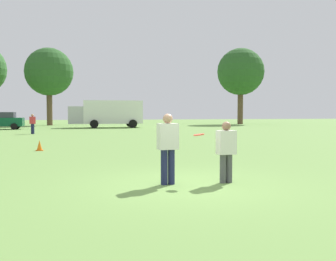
{
  "coord_description": "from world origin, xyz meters",
  "views": [
    {
      "loc": [
        -2.6,
        -8.59,
        1.73
      ],
      "look_at": [
        0.26,
        2.73,
        1.18
      ],
      "focal_mm": 40.31,
      "sensor_mm": 36.0,
      "label": 1
    }
  ],
  "objects_px": {
    "player_thrower": "(168,145)",
    "bystander_sideline_watcher": "(33,123)",
    "player_defender": "(226,149)",
    "box_truck": "(107,113)",
    "frisbee": "(199,135)",
    "parked_car_center": "(3,121)",
    "traffic_cone": "(40,146)"
  },
  "relations": [
    {
      "from": "parked_car_center",
      "to": "box_truck",
      "type": "distance_m",
      "value": 11.34
    },
    {
      "from": "player_defender",
      "to": "box_truck",
      "type": "xyz_separation_m",
      "value": [
        0.3,
        36.18,
        0.9
      ]
    },
    {
      "from": "box_truck",
      "to": "bystander_sideline_watcher",
      "type": "distance_m",
      "value": 14.08
    },
    {
      "from": "player_thrower",
      "to": "bystander_sideline_watcher",
      "type": "xyz_separation_m",
      "value": [
        -5.42,
        23.96,
        -0.03
      ]
    },
    {
      "from": "traffic_cone",
      "to": "parked_car_center",
      "type": "relative_size",
      "value": 0.11
    },
    {
      "from": "player_defender",
      "to": "bystander_sideline_watcher",
      "type": "relative_size",
      "value": 0.92
    },
    {
      "from": "player_defender",
      "to": "box_truck",
      "type": "distance_m",
      "value": 36.19
    },
    {
      "from": "player_thrower",
      "to": "frisbee",
      "type": "xyz_separation_m",
      "value": [
        0.79,
        -0.01,
        0.23
      ]
    },
    {
      "from": "player_defender",
      "to": "player_thrower",
      "type": "bearing_deg",
      "value": 174.7
    },
    {
      "from": "player_thrower",
      "to": "frisbee",
      "type": "bearing_deg",
      "value": -0.62
    },
    {
      "from": "player_defender",
      "to": "parked_car_center",
      "type": "distance_m",
      "value": 35.86
    },
    {
      "from": "bystander_sideline_watcher",
      "to": "frisbee",
      "type": "bearing_deg",
      "value": -75.47
    },
    {
      "from": "bystander_sideline_watcher",
      "to": "traffic_cone",
      "type": "bearing_deg",
      "value": -83.27
    },
    {
      "from": "player_thrower",
      "to": "player_defender",
      "type": "relative_size",
      "value": 1.13
    },
    {
      "from": "player_defender",
      "to": "bystander_sideline_watcher",
      "type": "bearing_deg",
      "value": 105.94
    },
    {
      "from": "player_thrower",
      "to": "frisbee",
      "type": "height_order",
      "value": "player_thrower"
    },
    {
      "from": "frisbee",
      "to": "box_truck",
      "type": "xyz_separation_m",
      "value": [
        0.97,
        36.05,
        0.56
      ]
    },
    {
      "from": "frisbee",
      "to": "parked_car_center",
      "type": "distance_m",
      "value": 35.55
    },
    {
      "from": "parked_car_center",
      "to": "box_truck",
      "type": "height_order",
      "value": "box_truck"
    },
    {
      "from": "box_truck",
      "to": "player_defender",
      "type": "bearing_deg",
      "value": -90.48
    },
    {
      "from": "player_thrower",
      "to": "bystander_sideline_watcher",
      "type": "relative_size",
      "value": 1.04
    },
    {
      "from": "traffic_cone",
      "to": "box_truck",
      "type": "relative_size",
      "value": 0.06
    },
    {
      "from": "player_defender",
      "to": "traffic_cone",
      "type": "height_order",
      "value": "player_defender"
    },
    {
      "from": "player_thrower",
      "to": "player_defender",
      "type": "height_order",
      "value": "player_thrower"
    },
    {
      "from": "player_thrower",
      "to": "parked_car_center",
      "type": "relative_size",
      "value": 0.4
    },
    {
      "from": "player_thrower",
      "to": "frisbee",
      "type": "distance_m",
      "value": 0.82
    },
    {
      "from": "parked_car_center",
      "to": "player_defender",
      "type": "bearing_deg",
      "value": -72.43
    },
    {
      "from": "traffic_cone",
      "to": "parked_car_center",
      "type": "bearing_deg",
      "value": 102.93
    },
    {
      "from": "traffic_cone",
      "to": "bystander_sideline_watcher",
      "type": "height_order",
      "value": "bystander_sideline_watcher"
    },
    {
      "from": "player_defender",
      "to": "bystander_sideline_watcher",
      "type": "height_order",
      "value": "bystander_sideline_watcher"
    },
    {
      "from": "player_defender",
      "to": "parked_car_center",
      "type": "relative_size",
      "value": 0.36
    },
    {
      "from": "player_thrower",
      "to": "player_defender",
      "type": "distance_m",
      "value": 1.46
    }
  ]
}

